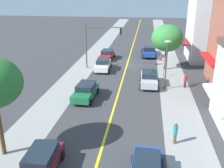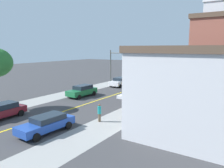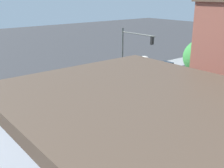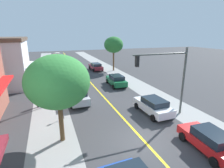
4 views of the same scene
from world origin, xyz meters
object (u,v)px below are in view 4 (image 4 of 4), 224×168
object	(u,v)px
parking_meter	(63,110)
white_sedan_right_curb	(153,106)
silver_sedan_left_curb	(78,95)
green_sedan_right_curb	(116,80)
traffic_light_mast	(169,72)
pedestrian_red_shirt	(38,100)
street_lamp	(58,71)
maroon_sedan_right_curb	(96,66)
blue_sedan_left_curb	(64,69)
street_tree_right_corner	(58,82)
street_tree_left_near	(114,45)
pedestrian_teal_shirt	(54,74)
red_sedan_right_curb	(210,140)

from	to	relation	value
parking_meter	white_sedan_right_curb	bearing A→B (deg)	-11.91
silver_sedan_left_curb	green_sedan_right_curb	bearing A→B (deg)	-54.52
traffic_light_mast	pedestrian_red_shirt	distance (m)	13.58
street_lamp	maroon_sedan_right_curb	distance (m)	18.03
green_sedan_right_curb	silver_sedan_left_curb	xyz separation A→B (m)	(-6.54, -4.85, 0.03)
silver_sedan_left_curb	blue_sedan_left_curb	bearing A→B (deg)	-1.46
street_tree_right_corner	silver_sedan_left_curb	size ratio (longest dim) A/B	1.36
silver_sedan_left_curb	pedestrian_red_shirt	size ratio (longest dim) A/B	2.92
silver_sedan_left_curb	maroon_sedan_right_curb	distance (m)	17.98
traffic_light_mast	maroon_sedan_right_curb	world-z (taller)	traffic_light_mast
green_sedan_right_curb	parking_meter	bearing A→B (deg)	136.90
street_tree_left_near	green_sedan_right_curb	world-z (taller)	street_tree_left_near
street_tree_right_corner	white_sedan_right_curb	bearing A→B (deg)	10.72
traffic_light_mast	blue_sedan_left_curb	world-z (taller)	traffic_light_mast
blue_sedan_left_curb	pedestrian_red_shirt	distance (m)	17.07
street_lamp	street_tree_right_corner	bearing A→B (deg)	-93.60
street_tree_left_near	blue_sedan_left_curb	size ratio (longest dim) A/B	1.41
street_tree_right_corner	pedestrian_teal_shirt	bearing A→B (deg)	88.99
street_tree_left_near	pedestrian_teal_shirt	distance (m)	13.01
red_sedan_right_curb	maroon_sedan_right_curb	bearing A→B (deg)	3.12
street_tree_right_corner	parking_meter	xyz separation A→B (m)	(0.40, 3.43, -3.54)
green_sedan_right_curb	pedestrian_teal_shirt	bearing A→B (deg)	51.14
street_lamp	green_sedan_right_curb	distance (m)	9.58
maroon_sedan_right_curb	pedestrian_red_shirt	distance (m)	19.77
street_tree_left_near	green_sedan_right_curb	bearing A→B (deg)	-108.24
red_sedan_right_curb	green_sedan_right_curb	distance (m)	16.44
green_sedan_right_curb	pedestrian_red_shirt	bearing A→B (deg)	115.75
traffic_light_mast	pedestrian_red_shirt	size ratio (longest dim) A/B	4.01
green_sedan_right_curb	pedestrian_teal_shirt	xyz separation A→B (m)	(-8.51, 7.38, 0.08)
red_sedan_right_curb	pedestrian_teal_shirt	world-z (taller)	pedestrian_teal_shirt
silver_sedan_left_curb	red_sedan_right_curb	bearing A→B (deg)	-150.50
street_lamp	pedestrian_red_shirt	distance (m)	3.70
red_sedan_right_curb	blue_sedan_left_curb	bearing A→B (deg)	15.98
maroon_sedan_right_curb	green_sedan_right_curb	bearing A→B (deg)	177.46
street_tree_left_near	pedestrian_teal_shirt	size ratio (longest dim) A/B	4.03
street_lamp	pedestrian_teal_shirt	bearing A→B (deg)	90.84
white_sedan_right_curb	red_sedan_right_curb	bearing A→B (deg)	-178.75
street_tree_left_near	traffic_light_mast	bearing A→B (deg)	-96.97
street_lamp	traffic_light_mast	bearing A→B (deg)	-38.15
traffic_light_mast	white_sedan_right_curb	xyz separation A→B (m)	(-0.87, 0.85, -3.47)
red_sedan_right_curb	green_sedan_right_curb	world-z (taller)	green_sedan_right_curb
street_tree_left_near	white_sedan_right_curb	size ratio (longest dim) A/B	1.51
pedestrian_teal_shirt	pedestrian_red_shirt	distance (m)	12.29
street_tree_right_corner	silver_sedan_left_curb	world-z (taller)	street_tree_right_corner
parking_meter	red_sedan_right_curb	size ratio (longest dim) A/B	0.32
pedestrian_teal_shirt	blue_sedan_left_curb	bearing A→B (deg)	145.85
blue_sedan_left_curb	pedestrian_red_shirt	xyz separation A→B (m)	(-4.29, -16.52, 0.10)
street_tree_right_corner	green_sedan_right_curb	world-z (taller)	street_tree_right_corner
traffic_light_mast	green_sedan_right_curb	bearing A→B (deg)	-85.90
maroon_sedan_right_curb	pedestrian_teal_shirt	size ratio (longest dim) A/B	2.79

